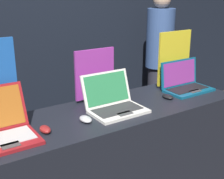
% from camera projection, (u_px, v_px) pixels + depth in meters
% --- Properties ---
extents(wall_back, '(8.00, 0.05, 2.80)m').
position_uv_depth(wall_back, '(33.00, 16.00, 3.20)').
color(wall_back, black).
rests_on(wall_back, ground_plane).
extents(display_counter, '(1.99, 0.60, 0.86)m').
position_uv_depth(display_counter, '(113.00, 163.00, 2.33)').
color(display_counter, black).
rests_on(display_counter, ground_plane).
extents(laptop_front, '(0.35, 0.37, 0.27)m').
position_uv_depth(laptop_front, '(2.00, 128.00, 1.76)').
color(laptop_front, maroon).
rests_on(laptop_front, display_counter).
extents(mouse_front, '(0.06, 0.10, 0.04)m').
position_uv_depth(mouse_front, '(45.00, 129.00, 1.84)').
color(mouse_front, maroon).
rests_on(mouse_front, display_counter).
extents(laptop_middle, '(0.38, 0.32, 0.25)m').
position_uv_depth(laptop_middle, '(114.00, 102.00, 2.16)').
color(laptop_middle, silver).
rests_on(laptop_middle, display_counter).
extents(mouse_middle, '(0.07, 0.11, 0.03)m').
position_uv_depth(mouse_middle, '(86.00, 119.00, 1.99)').
color(mouse_middle, '#B2B2B7').
rests_on(mouse_middle, display_counter).
extents(promo_stand_middle, '(0.33, 0.07, 0.39)m').
position_uv_depth(promo_stand_middle, '(95.00, 76.00, 2.33)').
color(promo_stand_middle, black).
rests_on(promo_stand_middle, display_counter).
extents(laptop_back, '(0.40, 0.25, 0.24)m').
position_uv_depth(laptop_back, '(185.00, 83.00, 2.59)').
color(laptop_back, '#0F5170').
rests_on(laptop_back, display_counter).
extents(mouse_back, '(0.07, 0.10, 0.03)m').
position_uv_depth(mouse_back, '(168.00, 97.00, 2.41)').
color(mouse_back, black).
rests_on(mouse_back, display_counter).
extents(promo_stand_back, '(0.34, 0.07, 0.47)m').
position_uv_depth(promo_stand_back, '(174.00, 60.00, 2.65)').
color(promo_stand_back, black).
rests_on(promo_stand_back, display_counter).
extents(person_bystander, '(0.31, 0.31, 1.66)m').
position_uv_depth(person_bystander, '(159.00, 61.00, 3.63)').
color(person_bystander, '#282833').
rests_on(person_bystander, ground_plane).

